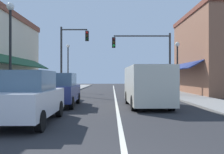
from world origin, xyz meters
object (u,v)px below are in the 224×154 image
Objects in this scene: street_lamp_left_near at (10,38)px; street_lamp_left_far at (67,60)px; van_in_lane at (146,85)px; traffic_signal_left_corner at (69,51)px; traffic_signal_mast_arm at (148,52)px; street_lamp_right_mid at (177,59)px; parked_car_second_left at (59,90)px; parked_car_nearest_left at (27,97)px.

street_lamp_left_near is 14.74m from street_lamp_left_far.
van_in_lane is 0.86× the size of traffic_signal_left_corner.
street_lamp_left_near is at bearing -90.46° from street_lamp_left_far.
traffic_signal_mast_arm is 7.04m from traffic_signal_left_corner.
parked_car_second_left is at bearing -141.53° from street_lamp_right_mid.
parked_car_second_left is at bearing 176.09° from van_in_lane.
traffic_signal_left_corner is at bearing 84.20° from street_lamp_left_near.
parked_car_nearest_left is 14.82m from traffic_signal_mast_arm.
street_lamp_left_near reaches higher than van_in_lane.
street_lamp_left_near is at bearing -95.80° from traffic_signal_left_corner.
traffic_signal_left_corner reaches higher than parked_car_nearest_left.
street_lamp_left_far is (-1.93, 13.23, 2.53)m from parked_car_second_left.
parked_car_second_left is (0.07, 4.93, 0.00)m from parked_car_nearest_left.
traffic_signal_mast_arm is at bearing 50.49° from street_lamp_left_near.
street_lamp_right_mid is at bearing -15.89° from traffic_signal_left_corner.
parked_car_nearest_left is 18.44m from street_lamp_left_far.
street_lamp_left_near is (-1.99, 3.43, 2.53)m from parked_car_nearest_left.
parked_car_nearest_left is at bearing -114.72° from traffic_signal_mast_arm.
street_lamp_left_near is at bearing 119.21° from parked_car_nearest_left.
street_lamp_right_mid is (7.95, 6.32, 2.09)m from parked_car_second_left.
street_lamp_right_mid is (1.94, -1.96, -0.75)m from traffic_signal_mast_arm.
traffic_signal_mast_arm reaches higher than street_lamp_right_mid.
traffic_signal_left_corner is at bearing 92.98° from parked_car_nearest_left.
street_lamp_left_near is (-8.07, -9.78, -0.31)m from traffic_signal_mast_arm.
van_in_lane is 8.95m from traffic_signal_mast_arm.
van_in_lane is 1.03× the size of street_lamp_left_near.
street_lamp_right_mid reaches higher than parked_car_nearest_left.
parked_car_nearest_left is 13.97m from street_lamp_right_mid.
van_in_lane is at bearing -117.13° from street_lamp_right_mid.
van_in_lane is at bearing -99.37° from traffic_signal_mast_arm.
street_lamp_left_far is (-0.93, 4.37, -0.53)m from traffic_signal_left_corner.
street_lamp_right_mid is at bearing -34.99° from street_lamp_left_far.
street_lamp_left_far is (-6.55, 13.42, 2.26)m from van_in_lane.
traffic_signal_left_corner is at bearing 120.22° from van_in_lane.
traffic_signal_mast_arm is 9.37m from street_lamp_left_far.
traffic_signal_left_corner is 4.50m from street_lamp_left_far.
street_lamp_left_near is (-2.05, -1.51, 2.53)m from parked_car_second_left.
parked_car_nearest_left is 4.93m from parked_car_second_left.
traffic_signal_left_corner is (-1.00, 8.86, 3.07)m from parked_car_second_left.
van_in_lane reaches higher than parked_car_second_left.
van_in_lane is 15.10m from street_lamp_left_far.
street_lamp_right_mid reaches higher than van_in_lane.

